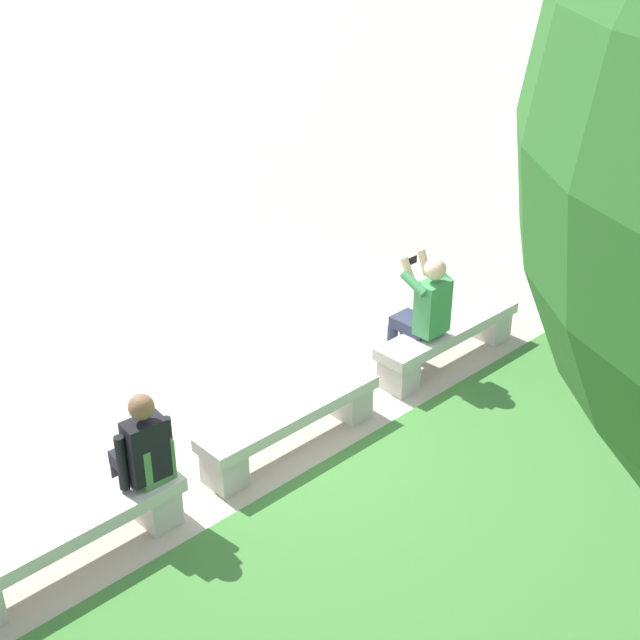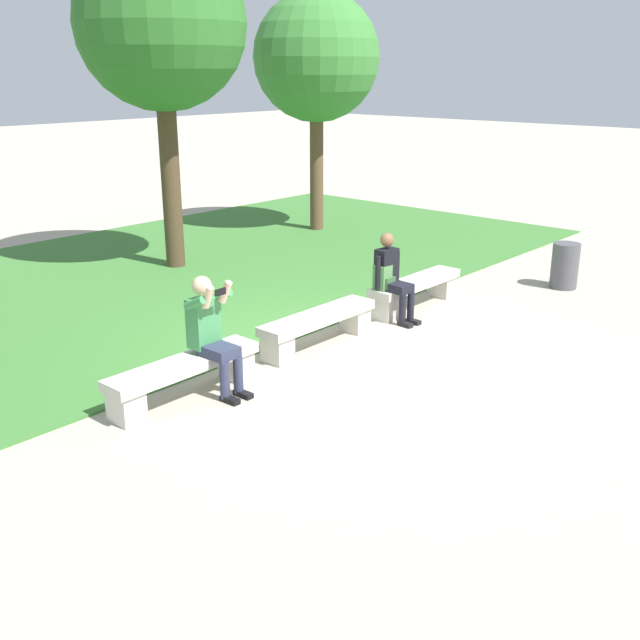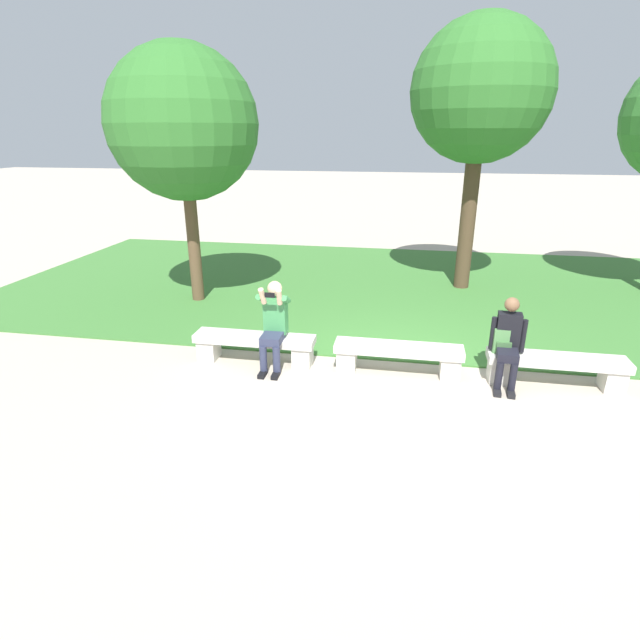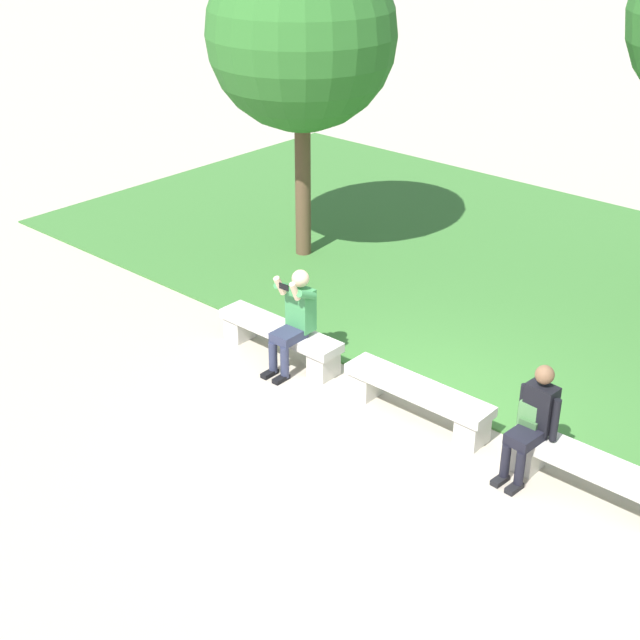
% 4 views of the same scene
% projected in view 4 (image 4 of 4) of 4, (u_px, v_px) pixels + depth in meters
% --- Properties ---
extents(ground_plane, '(80.00, 80.00, 0.00)m').
position_uv_depth(ground_plane, '(416.00, 418.00, 10.40)').
color(ground_plane, '#B2A593').
extents(grass_strip, '(18.29, 8.00, 0.03)m').
position_uv_depth(grass_strip, '(590.00, 296.00, 13.30)').
color(grass_strip, '#3D7533').
rests_on(grass_strip, ground).
extents(bench_main, '(1.88, 0.40, 0.45)m').
position_uv_depth(bench_main, '(280.00, 336.00, 11.57)').
color(bench_main, beige).
rests_on(bench_main, ground).
extents(bench_near, '(1.88, 0.40, 0.45)m').
position_uv_depth(bench_near, '(417.00, 396.00, 10.26)').
color(bench_near, beige).
rests_on(bench_near, ground).
extents(bench_mid, '(1.88, 0.40, 0.45)m').
position_uv_depth(bench_mid, '(595.00, 474.00, 8.96)').
color(bench_mid, beige).
rests_on(bench_mid, ground).
extents(person_photographer, '(0.47, 0.73, 1.32)m').
position_uv_depth(person_photographer, '(295.00, 316.00, 11.12)').
color(person_photographer, black).
rests_on(person_photographer, ground).
extents(person_distant, '(0.48, 0.69, 1.26)m').
position_uv_depth(person_distant, '(533.00, 419.00, 9.16)').
color(person_distant, black).
rests_on(person_distant, ground).
extents(backpack, '(0.28, 0.24, 0.43)m').
position_uv_depth(backpack, '(534.00, 418.00, 9.27)').
color(backpack, '#4C7F47').
rests_on(backpack, bench_mid).
extents(tree_left_background, '(2.87, 2.87, 4.97)m').
position_uv_depth(tree_left_background, '(302.00, 35.00, 13.17)').
color(tree_left_background, brown).
rests_on(tree_left_background, ground).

